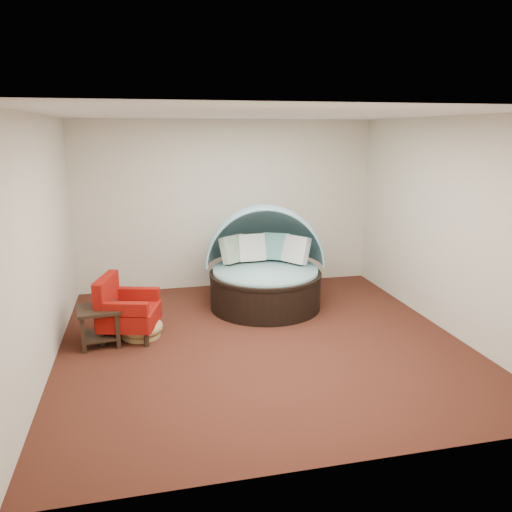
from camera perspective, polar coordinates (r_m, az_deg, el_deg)
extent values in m
plane|color=#4D2316|center=(6.46, 0.68, -9.73)|extent=(5.00, 5.00, 0.00)
plane|color=beige|center=(8.45, -3.28, 5.85)|extent=(5.00, 0.00, 5.00)
plane|color=beige|center=(3.73, 9.78, -5.06)|extent=(5.00, 0.00, 5.00)
plane|color=beige|center=(5.98, -23.28, 1.24)|extent=(0.00, 5.00, 5.00)
plane|color=beige|center=(7.04, 20.93, 3.27)|extent=(0.00, 5.00, 5.00)
plane|color=white|center=(5.91, 0.76, 15.93)|extent=(5.00, 5.00, 0.00)
cylinder|color=black|center=(7.58, 1.07, -4.01)|extent=(1.94, 1.94, 0.51)
cylinder|color=black|center=(7.50, 1.08, -2.03)|extent=(1.96, 1.96, 0.05)
cylinder|color=#86B6BA|center=(7.49, 1.08, -1.76)|extent=(1.83, 1.83, 0.11)
cube|color=#39644D|center=(7.69, -2.62, 0.79)|extent=(0.49, 0.44, 0.44)
cube|color=white|center=(7.78, -0.50, 0.94)|extent=(0.44, 0.27, 0.44)
cube|color=#62ABA6|center=(7.86, 2.33, 1.08)|extent=(0.49, 0.40, 0.44)
cube|color=white|center=(7.68, 4.58, 0.74)|extent=(0.44, 0.49, 0.44)
cylinder|color=olive|center=(6.77, -12.96, -8.69)|extent=(0.64, 0.64, 0.06)
torus|color=olive|center=(6.74, -13.01, -7.93)|extent=(0.73, 0.73, 0.14)
cylinder|color=#5D585C|center=(6.74, -13.00, -8.09)|extent=(0.43, 0.43, 0.09)
cylinder|color=black|center=(6.60, -17.17, -9.08)|extent=(0.08, 0.08, 0.17)
cylinder|color=black|center=(7.09, -15.71, -7.33)|extent=(0.08, 0.08, 0.17)
cylinder|color=black|center=(6.44, -12.40, -9.35)|extent=(0.08, 0.08, 0.17)
cylinder|color=black|center=(6.94, -11.27, -7.53)|extent=(0.08, 0.08, 0.17)
cube|color=maroon|center=(6.69, -14.24, -6.67)|extent=(0.86, 0.86, 0.24)
cube|color=maroon|center=(6.67, -16.73, -3.94)|extent=(0.31, 0.71, 0.41)
cube|color=maroon|center=(6.34, -14.69, -5.90)|extent=(0.57, 0.25, 0.17)
cube|color=maroon|center=(6.88, -13.29, -4.21)|extent=(0.57, 0.25, 0.17)
cube|color=black|center=(6.51, -17.59, -5.83)|extent=(0.57, 0.57, 0.04)
cube|color=black|center=(6.63, -17.36, -8.63)|extent=(0.50, 0.50, 0.03)
cube|color=black|center=(6.40, -19.15, -8.62)|extent=(0.06, 0.06, 0.45)
cube|color=black|center=(6.78, -19.24, -7.35)|extent=(0.06, 0.06, 0.45)
cube|color=black|center=(6.42, -15.51, -8.30)|extent=(0.06, 0.06, 0.45)
cube|color=black|center=(6.79, -15.81, -7.05)|extent=(0.06, 0.06, 0.45)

